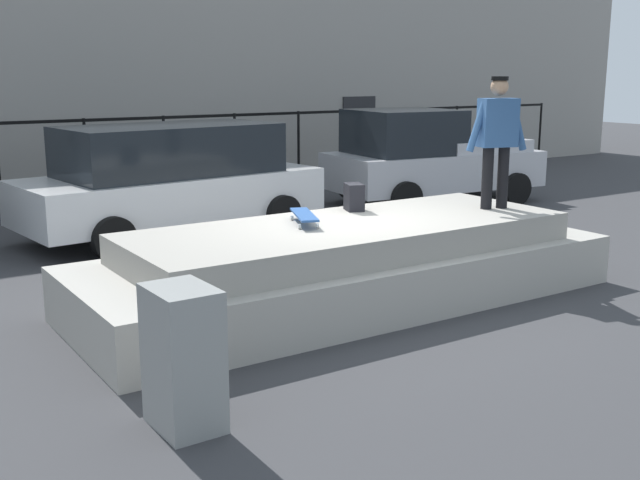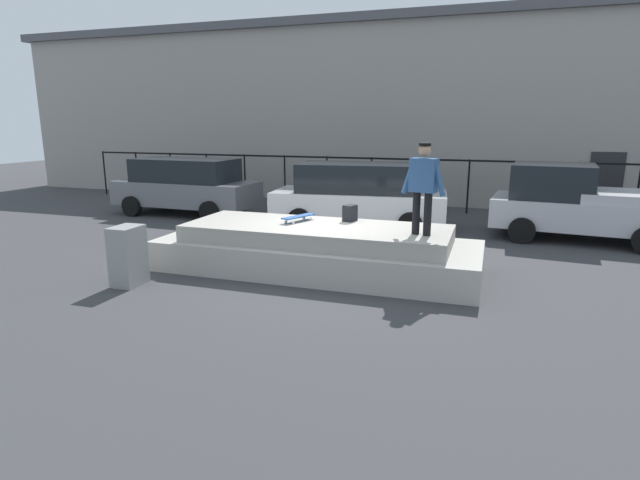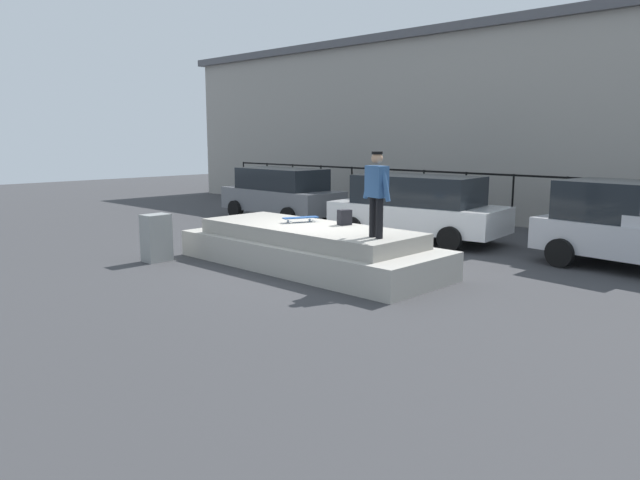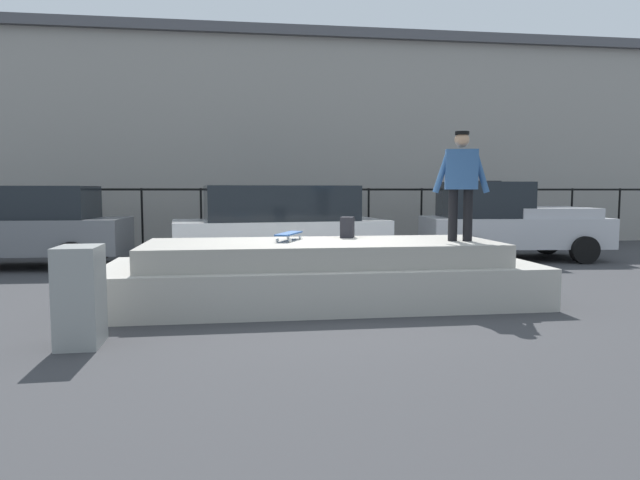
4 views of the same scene
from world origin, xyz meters
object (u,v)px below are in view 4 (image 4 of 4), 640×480
at_px(skateboard, 289,234).
at_px(car_grey_hatchback_near, 16,225).
at_px(skateboarder, 461,178).
at_px(car_silver_pickup_far, 507,221).
at_px(utility_box, 80,296).
at_px(backpack, 347,227).
at_px(car_white_hatchback_mid, 280,223).

distance_m(skateboard, car_grey_hatchback_near, 7.15).
relative_size(skateboarder, skateboard, 1.96).
bearing_deg(skateboard, car_silver_pickup_far, 37.80).
height_order(car_grey_hatchback_near, utility_box, car_grey_hatchback_near).
bearing_deg(backpack, car_white_hatchback_mid, -149.04).
distance_m(backpack, car_white_hatchback_mid, 4.00).
distance_m(car_white_hatchback_mid, utility_box, 7.07).
xyz_separation_m(car_silver_pickup_far, utility_box, (-8.23, -6.70, -0.39)).
height_order(car_grey_hatchback_near, car_white_hatchback_mid, car_white_hatchback_mid).
height_order(car_grey_hatchback_near, car_silver_pickup_far, car_silver_pickup_far).
xyz_separation_m(skateboard, car_grey_hatchback_near, (-5.58, 4.48, -0.08)).
bearing_deg(skateboard, car_white_hatchback_mid, 87.66).
distance_m(skateboard, car_silver_pickup_far, 7.29).
xyz_separation_m(skateboard, utility_box, (-2.47, -2.23, -0.48)).
bearing_deg(skateboarder, car_white_hatchback_mid, 116.53).
relative_size(car_grey_hatchback_near, car_silver_pickup_far, 1.05).
bearing_deg(car_silver_pickup_far, skateboard, -142.20).
bearing_deg(skateboarder, backpack, 151.52).
xyz_separation_m(backpack, car_white_hatchback_mid, (-0.81, 3.92, -0.14)).
bearing_deg(car_white_hatchback_mid, utility_box, -112.03).
distance_m(skateboarder, utility_box, 5.49).
xyz_separation_m(car_grey_hatchback_near, utility_box, (3.10, -6.71, -0.40)).
relative_size(skateboarder, car_silver_pickup_far, 0.37).
relative_size(skateboard, car_white_hatchback_mid, 0.17).
bearing_deg(backpack, utility_box, -33.47).
distance_m(backpack, car_grey_hatchback_near, 7.73).
xyz_separation_m(car_white_hatchback_mid, car_silver_pickup_far, (5.58, 0.16, -0.01)).
bearing_deg(utility_box, car_silver_pickup_far, 38.01).
xyz_separation_m(skateboard, car_silver_pickup_far, (5.76, 4.47, -0.09)).
bearing_deg(car_silver_pickup_far, skateboarder, -123.03).
bearing_deg(skateboarder, utility_box, -160.57).
bearing_deg(car_white_hatchback_mid, skateboard, -92.34).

